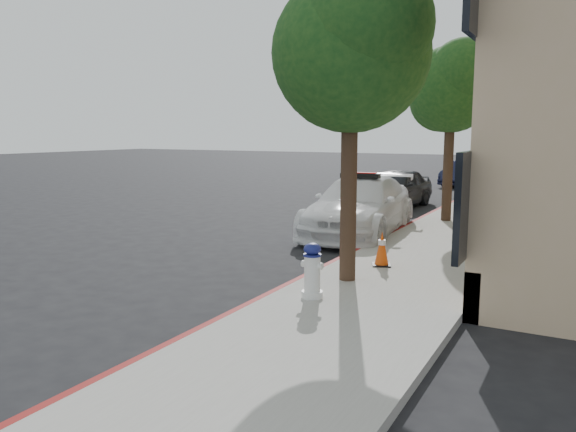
# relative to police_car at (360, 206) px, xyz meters

# --- Properties ---
(ground) EXTENTS (120.00, 120.00, 0.00)m
(ground) POSITION_rel_police_car_xyz_m (-1.10, -3.26, -0.80)
(ground) COLOR black
(ground) RESTS_ON ground
(sidewalk) EXTENTS (3.20, 50.00, 0.15)m
(sidewalk) POSITION_rel_police_car_xyz_m (2.50, 6.74, -0.73)
(sidewalk) COLOR gray
(sidewalk) RESTS_ON ground
(curb_strip) EXTENTS (0.12, 50.00, 0.15)m
(curb_strip) POSITION_rel_police_car_xyz_m (0.96, 6.74, -0.73)
(curb_strip) COLOR maroon
(curb_strip) RESTS_ON ground
(tree_near) EXTENTS (2.92, 2.82, 5.62)m
(tree_near) POSITION_rel_police_car_xyz_m (1.83, -5.27, 3.47)
(tree_near) COLOR black
(tree_near) RESTS_ON sidewalk
(tree_mid) EXTENTS (2.77, 2.64, 5.43)m
(tree_mid) POSITION_rel_police_car_xyz_m (1.83, 2.73, 3.36)
(tree_mid) COLOR black
(tree_mid) RESTS_ON sidewalk
(tree_far) EXTENTS (3.10, 3.00, 5.81)m
(tree_far) POSITION_rel_police_car_xyz_m (1.83, 10.73, 3.58)
(tree_far) COLOR black
(tree_far) RESTS_ON sidewalk
(police_car) EXTENTS (2.71, 5.70, 1.75)m
(police_car) POSITION_rel_police_car_xyz_m (0.00, 0.00, 0.00)
(police_car) COLOR white
(police_car) RESTS_ON ground
(parked_car_mid) EXTENTS (2.06, 4.51, 1.50)m
(parked_car_mid) POSITION_rel_police_car_xyz_m (-0.86, 5.95, -0.06)
(parked_car_mid) COLOR black
(parked_car_mid) RESTS_ON ground
(parked_car_far) EXTENTS (1.68, 4.08, 1.31)m
(parked_car_far) POSITION_rel_police_car_xyz_m (-0.39, 16.06, -0.15)
(parked_car_far) COLOR black
(parked_car_far) RESTS_ON ground
(fire_hydrant) EXTENTS (0.38, 0.36, 0.92)m
(fire_hydrant) POSITION_rel_police_car_xyz_m (1.73, -6.61, -0.20)
(fire_hydrant) COLOR silver
(fire_hydrant) RESTS_ON sidewalk
(traffic_cone) EXTENTS (0.48, 0.48, 0.71)m
(traffic_cone) POSITION_rel_police_car_xyz_m (2.00, -3.90, -0.30)
(traffic_cone) COLOR black
(traffic_cone) RESTS_ON sidewalk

